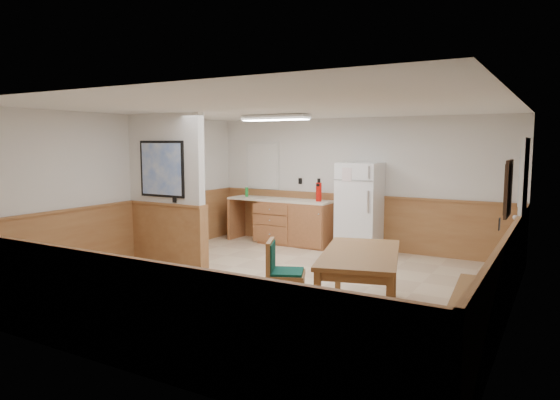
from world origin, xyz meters
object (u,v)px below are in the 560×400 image
Objects in this scene: dining_table at (360,260)px; dining_chair at (279,269)px; soap_bottle at (247,192)px; refrigerator at (360,208)px; fire_extinguisher at (319,191)px; dining_bench at (470,303)px.

dining_table is 2.21× the size of dining_chair.
dining_chair is 4.55m from soap_bottle.
fire_extinguisher is at bearing 176.02° from refrigerator.
soap_bottle is at bearing 105.41° from dining_chair.
refrigerator reaches higher than fire_extinguisher.
refrigerator is 3.77× the size of fire_extinguisher.
fire_extinguisher is at bearing -0.42° from soap_bottle.
refrigerator is 0.89× the size of dining_table.
dining_chair is at bearing -70.04° from fire_extinguisher.
dining_bench is at bearing -42.24° from fire_extinguisher.
fire_extinguisher is (-1.14, 3.52, 0.60)m from dining_chair.
fire_extinguisher is at bearing 131.20° from dining_bench.
dining_chair reaches higher than dining_table.
refrigerator reaches higher than soap_bottle.
dining_bench is at bearing -32.99° from soap_bottle.
fire_extinguisher reaches higher than soap_bottle.
fire_extinguisher is at bearing 84.80° from dining_chair.
fire_extinguisher is (-0.85, 0.04, 0.26)m from refrigerator.
fire_extinguisher reaches higher than dining_bench.
refrigerator is 8.47× the size of soap_bottle.
dining_table is at bearing -70.12° from refrigerator.
dining_bench is (1.23, -0.01, -0.31)m from dining_table.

